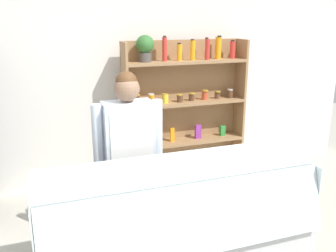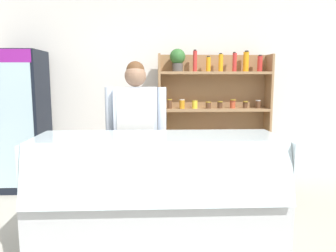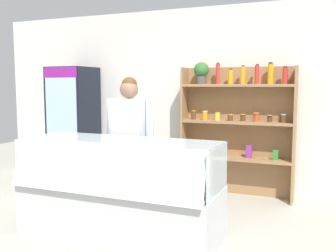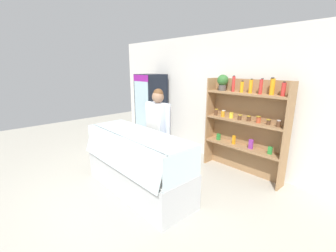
% 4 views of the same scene
% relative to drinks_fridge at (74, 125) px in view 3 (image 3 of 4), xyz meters
% --- Properties ---
extents(ground_plane, '(12.00, 12.00, 0.00)m').
position_rel_drinks_fridge_xyz_m(ground_plane, '(1.82, -1.77, -0.92)').
color(ground_plane, '#B7B2A3').
extents(back_wall, '(6.80, 0.10, 2.70)m').
position_rel_drinks_fridge_xyz_m(back_wall, '(1.82, 0.46, 0.43)').
color(back_wall, white).
rests_on(back_wall, ground).
extents(drinks_fridge, '(0.65, 0.63, 1.84)m').
position_rel_drinks_fridge_xyz_m(drinks_fridge, '(0.00, 0.00, 0.00)').
color(drinks_fridge, black).
rests_on(drinks_fridge, ground).
extents(shelving_unit, '(1.56, 0.29, 1.88)m').
position_rel_drinks_fridge_xyz_m(shelving_unit, '(2.59, 0.17, 0.12)').
color(shelving_unit, '#9E754C').
rests_on(shelving_unit, ground).
extents(deli_display_case, '(2.07, 0.80, 1.01)m').
position_rel_drinks_fridge_xyz_m(deli_display_case, '(1.81, -1.71, -0.61)').
color(deli_display_case, silver).
rests_on(deli_display_case, ground).
extents(shop_clerk, '(0.62, 0.25, 1.65)m').
position_rel_drinks_fridge_xyz_m(shop_clerk, '(1.60, -1.09, 0.06)').
color(shop_clerk, '#2D2D38').
rests_on(shop_clerk, ground).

